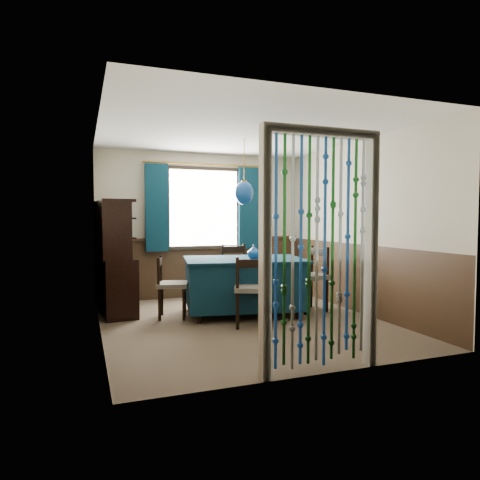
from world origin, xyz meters
name	(u,v)px	position (x,y,z in m)	size (l,w,h in m)	color
floor	(243,322)	(0.00, 0.00, 0.00)	(4.00, 4.00, 0.00)	brown
ceiling	(244,132)	(0.00, 0.00, 2.50)	(4.00, 4.00, 0.00)	silver
wall_back	(203,225)	(0.00, 2.00, 1.25)	(3.60, 3.60, 0.00)	#BAB098
wall_front	(325,234)	(0.00, -2.00, 1.25)	(3.60, 3.60, 0.00)	#BAB098
wall_left	(99,229)	(-1.80, 0.00, 1.25)	(4.00, 4.00, 0.00)	#BAB098
wall_right	(359,227)	(1.80, 0.00, 1.25)	(4.00, 4.00, 0.00)	#BAB098
wainscot_back	(203,268)	(0.00, 1.99, 0.50)	(3.60, 3.60, 0.00)	#382415
wainscot_front	(323,318)	(0.00, -1.99, 0.50)	(3.60, 3.60, 0.00)	#382415
wainscot_left	(102,293)	(-1.79, 0.00, 0.50)	(4.00, 4.00, 0.00)	#382415
wainscot_right	(357,278)	(1.79, 0.00, 0.50)	(4.00, 4.00, 0.00)	#382415
window	(204,208)	(0.00, 1.95, 1.55)	(1.32, 0.12, 1.42)	black
doorway	(321,256)	(0.00, -1.94, 1.05)	(1.16, 0.12, 2.18)	silver
dining_table	(244,282)	(0.17, 0.43, 0.46)	(1.85, 1.43, 0.81)	#092433
chair_near	(252,289)	(0.02, -0.25, 0.48)	(0.57, 0.56, 0.90)	black
chair_far	(238,273)	(0.33, 1.13, 0.51)	(0.53, 0.51, 0.95)	black
chair_left	(170,285)	(-0.86, 0.59, 0.46)	(0.50, 0.51, 0.86)	black
chair_right	(310,277)	(1.19, 0.32, 0.51)	(0.50, 0.52, 0.96)	black
sideboard	(114,273)	(-1.56, 1.20, 0.57)	(0.55, 1.29, 1.64)	black
pendant_lamp	(244,193)	(0.17, 0.43, 1.74)	(0.26, 0.26, 0.93)	olive
vase_table	(254,252)	(0.28, 0.33, 0.90)	(0.18, 0.18, 0.18)	navy
bowl_shelf	(119,235)	(-1.50, 0.90, 1.14)	(0.21, 0.21, 0.05)	beige
vase_sideboard	(117,249)	(-1.50, 1.47, 0.92)	(0.19, 0.19, 0.20)	beige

